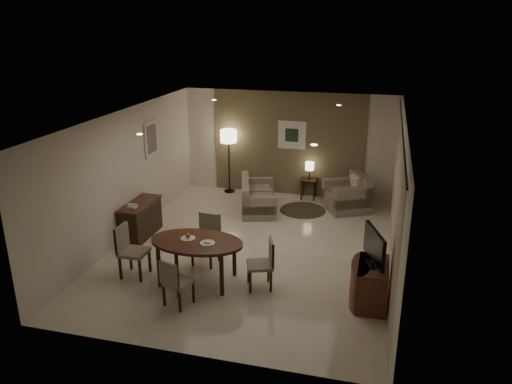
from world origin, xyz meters
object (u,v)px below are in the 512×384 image
(chair_near, at_px, (178,282))
(side_table, at_px, (309,189))
(console_desk, at_px, (141,219))
(chair_left, at_px, (134,251))
(chair_right, at_px, (260,264))
(dining_table, at_px, (197,261))
(sofa, at_px, (258,195))
(armchair, at_px, (347,193))
(tv_cabinet, at_px, (372,284))
(chair_far, at_px, (205,241))
(floor_lamp, at_px, (229,161))

(chair_near, bearing_deg, side_table, -84.06)
(console_desk, height_order, chair_left, chair_left)
(console_desk, distance_m, chair_right, 3.33)
(dining_table, bearing_deg, sofa, 87.36)
(armchair, bearing_deg, tv_cabinet, -17.31)
(chair_left, bearing_deg, console_desk, 23.08)
(chair_far, height_order, floor_lamp, floor_lamp)
(console_desk, height_order, floor_lamp, floor_lamp)
(dining_table, bearing_deg, chair_far, 98.04)
(console_desk, distance_m, armchair, 4.91)
(chair_right, bearing_deg, sofa, 174.42)
(sofa, xyz_separation_m, armchair, (2.08, 0.53, 0.06))
(tv_cabinet, bearing_deg, chair_right, 178.86)
(armchair, xyz_separation_m, side_table, (-1.01, 0.57, -0.17))
(floor_lamp, bearing_deg, armchair, -9.99)
(console_desk, height_order, tv_cabinet, console_desk)
(tv_cabinet, xyz_separation_m, chair_near, (-3.04, -0.83, 0.07))
(tv_cabinet, height_order, side_table, tv_cabinet)
(side_table, distance_m, floor_lamp, 2.23)
(chair_near, distance_m, armchair, 5.50)
(chair_near, xyz_separation_m, side_table, (1.26, 5.57, -0.16))
(chair_near, bearing_deg, chair_left, -12.80)
(console_desk, height_order, dining_table, dining_table)
(chair_right, bearing_deg, chair_near, -73.04)
(chair_near, xyz_separation_m, chair_right, (1.14, 0.87, 0.02))
(chair_left, relative_size, chair_right, 1.09)
(console_desk, bearing_deg, chair_right, -26.07)
(armchair, bearing_deg, sofa, -103.44)
(armchair, bearing_deg, chair_near, -52.16)
(console_desk, bearing_deg, chair_near, -51.56)
(tv_cabinet, relative_size, dining_table, 0.54)
(chair_far, distance_m, floor_lamp, 4.18)
(tv_cabinet, height_order, sofa, sofa)
(dining_table, distance_m, armchair, 4.76)
(console_desk, xyz_separation_m, chair_near, (1.85, -2.33, 0.04))
(floor_lamp, bearing_deg, chair_right, -66.61)
(armchair, distance_m, side_table, 1.17)
(chair_far, bearing_deg, chair_right, -21.58)
(chair_near, distance_m, side_table, 5.72)
(chair_near, relative_size, armchair, 0.86)
(dining_table, distance_m, chair_far, 0.68)
(tv_cabinet, distance_m, chair_right, 1.90)
(sofa, height_order, floor_lamp, floor_lamp)
(chair_right, bearing_deg, chair_left, -106.13)
(chair_left, bearing_deg, chair_near, -121.78)
(chair_right, height_order, sofa, chair_right)
(chair_right, distance_m, side_table, 4.71)
(tv_cabinet, xyz_separation_m, floor_lamp, (-3.93, 4.74, 0.50))
(tv_cabinet, xyz_separation_m, armchair, (-0.77, 4.18, 0.08))
(tv_cabinet, height_order, floor_lamp, floor_lamp)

